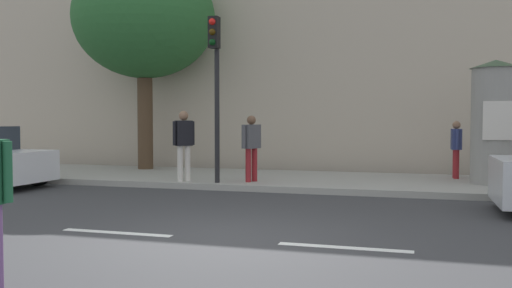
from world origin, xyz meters
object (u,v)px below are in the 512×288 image
at_px(pedestrian_in_dark_shirt, 456,145).
at_px(pedestrian_near_pole, 251,143).
at_px(street_tree, 144,19).
at_px(traffic_light, 215,71).
at_px(poster_column, 495,121).
at_px(pedestrian_with_bag, 184,140).

distance_m(pedestrian_in_dark_shirt, pedestrian_near_pole, 5.40).
distance_m(street_tree, pedestrian_near_pole, 6.04).
relative_size(traffic_light, pedestrian_near_pole, 2.43).
xyz_separation_m(traffic_light, pedestrian_in_dark_shirt, (5.66, 2.78, -1.83)).
xyz_separation_m(traffic_light, poster_column, (6.46, 1.78, -1.20)).
relative_size(pedestrian_in_dark_shirt, pedestrian_near_pole, 0.91).
distance_m(traffic_light, pedestrian_near_pole, 1.97).
bearing_deg(traffic_light, pedestrian_near_pole, 35.97).
bearing_deg(street_tree, poster_column, -6.72).
height_order(poster_column, pedestrian_in_dark_shirt, poster_column).
bearing_deg(pedestrian_in_dark_shirt, pedestrian_with_bag, -158.33).
height_order(pedestrian_with_bag, pedestrian_near_pole, pedestrian_with_bag).
height_order(poster_column, pedestrian_with_bag, poster_column).
xyz_separation_m(street_tree, pedestrian_in_dark_shirt, (9.08, -0.16, -3.75)).
distance_m(street_tree, pedestrian_in_dark_shirt, 9.82).
bearing_deg(pedestrian_with_bag, poster_column, 12.31).
relative_size(pedestrian_with_bag, pedestrian_near_pole, 1.07).
distance_m(traffic_light, pedestrian_in_dark_shirt, 6.56).
xyz_separation_m(pedestrian_in_dark_shirt, pedestrian_near_pole, (-4.91, -2.24, 0.09)).
distance_m(pedestrian_with_bag, pedestrian_in_dark_shirt, 7.07).
bearing_deg(poster_column, pedestrian_in_dark_shirt, 128.79).
distance_m(pedestrian_with_bag, pedestrian_near_pole, 1.69).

